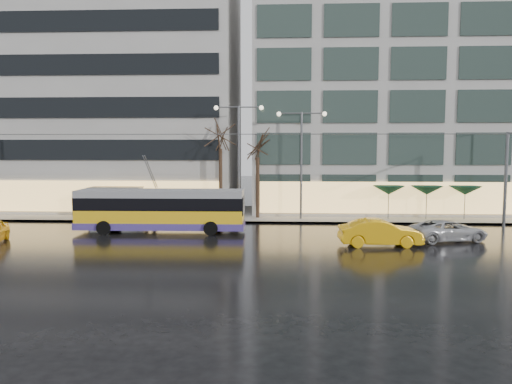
{
  "coord_description": "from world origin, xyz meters",
  "views": [
    {
      "loc": [
        5.28,
        -29.13,
        5.98
      ],
      "look_at": [
        3.66,
        5.0,
        2.81
      ],
      "focal_mm": 35.0,
      "sensor_mm": 36.0,
      "label": 1
    }
  ],
  "objects": [
    {
      "name": "sidewalk",
      "position": [
        2.0,
        14.0,
        0.07
      ],
      "size": [
        80.0,
        10.0,
        0.15
      ],
      "primitive_type": "cube",
      "color": "gray",
      "rests_on": "ground"
    },
    {
      "name": "sedan_silver",
      "position": [
        15.93,
        2.46,
        0.67
      ],
      "size": [
        5.21,
        3.26,
        1.34
      ],
      "primitive_type": "imported",
      "rotation": [
        0.0,
        0.0,
        1.8
      ],
      "color": "#BABABF",
      "rests_on": "ground"
    },
    {
      "name": "street_lamp_far",
      "position": [
        7.0,
        10.8,
        5.71
      ],
      "size": [
        3.96,
        0.36,
        8.53
      ],
      "color": "#595B60",
      "rests_on": "sidewalk"
    },
    {
      "name": "trolleybus",
      "position": [
        -2.95,
        4.78,
        1.45
      ],
      "size": [
        11.58,
        4.55,
        5.35
      ],
      "color": "yellow",
      "rests_on": "ground"
    },
    {
      "name": "pedestrian_b",
      "position": [
        -6.01,
        11.96,
        1.07
      ],
      "size": [
        1.14,
        1.11,
        1.85
      ],
      "color": "black",
      "rests_on": "sidewalk"
    },
    {
      "name": "taxi_b",
      "position": [
        11.3,
        0.68,
        0.8
      ],
      "size": [
        4.93,
        1.87,
        1.61
      ],
      "primitive_type": "imported",
      "rotation": [
        0.0,
        0.0,
        1.61
      ],
      "color": "#FFB30D",
      "rests_on": "ground"
    },
    {
      "name": "parasol_b",
      "position": [
        17.0,
        11.0,
        2.45
      ],
      "size": [
        2.5,
        2.5,
        2.65
      ],
      "color": "#595B60",
      "rests_on": "sidewalk"
    },
    {
      "name": "building_left",
      "position": [
        -16.0,
        19.0,
        11.15
      ],
      "size": [
        34.0,
        14.0,
        22.0
      ],
      "primitive_type": "cube",
      "color": "#A19E9A",
      "rests_on": "sidewalk"
    },
    {
      "name": "ground",
      "position": [
        0.0,
        0.0,
        0.0
      ],
      "size": [
        140.0,
        140.0,
        0.0
      ],
      "primitive_type": "plane",
      "color": "black",
      "rests_on": "ground"
    },
    {
      "name": "kerb",
      "position": [
        2.0,
        9.05,
        0.07
      ],
      "size": [
        80.0,
        0.1,
        0.15
      ],
      "primitive_type": "cube",
      "color": "slate",
      "rests_on": "ground"
    },
    {
      "name": "pedestrian_a",
      "position": [
        -4.86,
        10.31,
        1.63
      ],
      "size": [
        1.28,
        1.28,
        2.19
      ],
      "color": "black",
      "rests_on": "sidewalk"
    },
    {
      "name": "tree_a",
      "position": [
        0.5,
        11.0,
        7.09
      ],
      "size": [
        3.2,
        3.2,
        8.4
      ],
      "color": "black",
      "rests_on": "sidewalk"
    },
    {
      "name": "pedestrian_c",
      "position": [
        -9.22,
        11.63,
        1.28
      ],
      "size": [
        1.39,
        1.15,
        2.11
      ],
      "color": "black",
      "rests_on": "sidewalk"
    },
    {
      "name": "parasol_a",
      "position": [
        14.0,
        11.0,
        2.45
      ],
      "size": [
        2.5,
        2.5,
        2.65
      ],
      "color": "#595B60",
      "rests_on": "sidewalk"
    },
    {
      "name": "tree_b",
      "position": [
        3.5,
        11.2,
        6.4
      ],
      "size": [
        3.2,
        3.2,
        7.7
      ],
      "color": "black",
      "rests_on": "sidewalk"
    },
    {
      "name": "bus_shelter",
      "position": [
        -8.38,
        10.69,
        1.96
      ],
      "size": [
        4.2,
        1.6,
        2.51
      ],
      "color": "#595B60",
      "rests_on": "sidewalk"
    },
    {
      "name": "catenary",
      "position": [
        1.0,
        7.94,
        4.25
      ],
      "size": [
        42.24,
        5.12,
        7.0
      ],
      "color": "#595B60",
      "rests_on": "ground"
    },
    {
      "name": "street_lamp_near",
      "position": [
        2.0,
        10.8,
        5.99
      ],
      "size": [
        3.96,
        0.36,
        9.03
      ],
      "color": "#595B60",
      "rests_on": "sidewalk"
    },
    {
      "name": "building_right",
      "position": [
        19.0,
        19.0,
        12.65
      ],
      "size": [
        32.0,
        14.0,
        25.0
      ],
      "primitive_type": "cube",
      "color": "#A19E9A",
      "rests_on": "sidewalk"
    },
    {
      "name": "parasol_c",
      "position": [
        20.0,
        11.0,
        2.45
      ],
      "size": [
        2.5,
        2.5,
        2.65
      ],
      "color": "#595B60",
      "rests_on": "sidewalk"
    }
  ]
}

